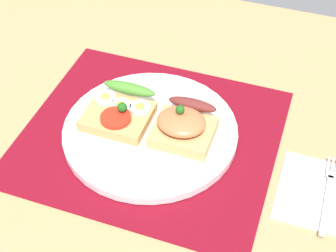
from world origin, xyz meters
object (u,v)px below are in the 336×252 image
sandwich_egg_tomato (120,110)px  sandwich_salmon (184,124)px  plate (150,131)px  napkin (322,193)px  fork (328,192)px

sandwich_egg_tomato → sandwich_salmon: (10.85, -0.34, 0.69)cm
plate → napkin: size_ratio=2.13×
sandwich_egg_tomato → fork: size_ratio=0.71×
sandwich_salmon → fork: (23.00, -3.44, -3.00)cm
napkin → plate: bearing=174.0°
sandwich_salmon → napkin: sandwich_salmon is taller
fork → sandwich_egg_tomato: bearing=173.6°
plate → sandwich_salmon: 6.07cm
plate → sandwich_egg_tomato: bearing=169.5°
sandwich_salmon → fork: 23.44cm
sandwich_egg_tomato → napkin: 33.36cm
plate → sandwich_salmon: (5.37, 0.67, 2.75)cm
plate → fork: size_ratio=1.92×
fork → sandwich_salmon: bearing=171.5°
sandwich_salmon → fork: sandwich_salmon is taller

